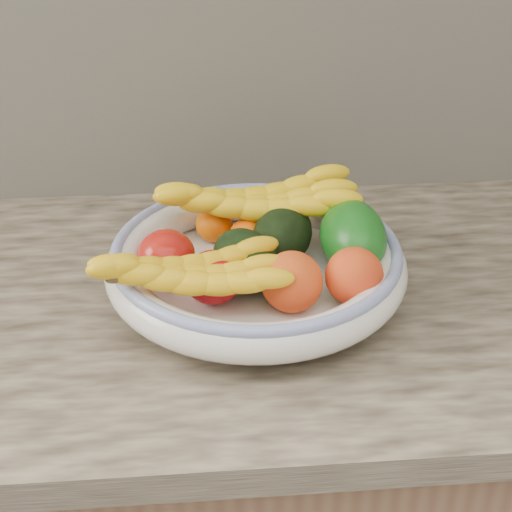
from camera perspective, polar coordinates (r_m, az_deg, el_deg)
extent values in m
cube|color=tan|center=(1.07, -0.09, -3.14)|extent=(2.44, 0.66, 0.04)
cube|color=beige|center=(1.24, -1.32, 15.47)|extent=(2.40, 0.02, 0.50)
cylinder|color=silver|center=(1.04, 0.00, -2.47)|extent=(0.13, 0.13, 0.02)
cylinder|color=silver|center=(1.03, 0.00, -1.82)|extent=(0.32, 0.32, 0.01)
torus|color=silver|center=(1.02, 0.00, -0.58)|extent=(0.39, 0.39, 0.05)
torus|color=#374B9B|center=(1.00, 0.00, 0.49)|extent=(0.37, 0.37, 0.02)
ellipsoid|color=orange|center=(1.10, -3.05, 2.28)|extent=(0.06, 0.06, 0.05)
ellipsoid|color=orange|center=(1.09, 1.53, 2.24)|extent=(0.07, 0.07, 0.05)
ellipsoid|color=#FF6705|center=(1.07, -0.60, 1.42)|extent=(0.06, 0.06, 0.05)
ellipsoid|color=red|center=(1.01, -6.54, 0.02)|extent=(0.10, 0.10, 0.07)
ellipsoid|color=#B6040C|center=(0.96, -3.13, -1.56)|extent=(0.10, 0.10, 0.07)
ellipsoid|color=black|center=(0.99, -0.74, -0.30)|extent=(0.12, 0.13, 0.08)
ellipsoid|color=black|center=(1.05, 1.94, 1.55)|extent=(0.11, 0.13, 0.08)
ellipsoid|color=#0F5410|center=(1.03, 7.04, 1.38)|extent=(0.12, 0.14, 0.11)
ellipsoid|color=orange|center=(0.95, 2.62, -1.88)|extent=(0.08, 0.08, 0.08)
ellipsoid|color=orange|center=(0.96, 7.16, -1.45)|extent=(0.09, 0.09, 0.07)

